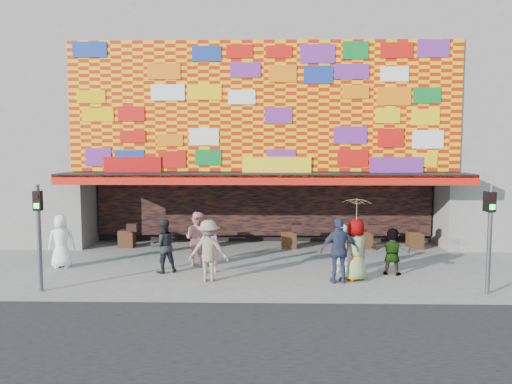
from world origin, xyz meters
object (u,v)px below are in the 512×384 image
ped_d (208,251)px  ped_i (197,239)px  ped_b (210,248)px  ped_e (339,251)px  signal_right (490,227)px  ped_f (392,251)px  ped_c (163,246)px  ped_h (343,248)px  ped_a (61,241)px  ped_g (356,250)px  parasol (357,211)px  signal_left (39,225)px

ped_d → ped_i: 2.04m
ped_b → ped_e: ped_e is taller
signal_right → ped_f: 3.14m
ped_c → ped_d: ped_d is taller
ped_i → ped_b: bearing=141.8°
ped_f → ped_h: size_ratio=0.95×
ped_a → ped_e: (9.02, -1.68, 0.08)m
ped_g → ped_h: size_ratio=1.17×
signal_right → ped_b: signal_right is taller
ped_c → ped_h: bearing=154.7°
ped_c → ped_h: (5.75, 0.07, -0.08)m
signal_right → ped_f: signal_right is taller
ped_e → ped_f: (1.82, 1.01, -0.22)m
ped_g → parasol: size_ratio=1.05×
ped_b → ped_c: size_ratio=0.94×
signal_right → ped_b: 8.25m
ped_d → ped_g: bearing=178.6°
ped_e → ped_g: 0.61m
ped_d → parasol: 4.60m
ped_a → ped_d: bearing=148.5°
ped_a → ped_i: bearing=170.3°
ped_b → ped_e: size_ratio=0.84×
signal_left → ped_i: signal_left is taller
ped_e → ped_f: size_ratio=1.30×
signal_right → ped_c: bearing=167.1°
ped_b → ped_g: (4.51, -0.83, 0.12)m
ped_a → parasol: 9.74m
ped_h → signal_right: bearing=172.6°
ped_d → ped_e: 3.90m
ped_c → ped_i: ped_i is taller
ped_f → parasol: (-1.28, -0.73, 1.36)m
ped_b → parasol: (4.51, -0.83, 1.30)m
ped_a → ped_e: size_ratio=0.92×
ped_c → ped_i: 1.35m
ped_c → ped_f: 7.29m
ped_b → ped_f: 5.79m
signal_left → ped_a: (-0.54, 2.73, -0.97)m
ped_a → ped_c: (3.55, -0.58, -0.02)m
ped_c → ped_g: size_ratio=0.93×
ped_f → ped_g: bearing=49.0°
ped_g → ped_e: bearing=-6.0°
ped_a → ped_g: (9.56, -1.40, 0.04)m
ped_b → ped_i: bearing=-74.8°
ped_d → ped_g: ped_g is taller
signal_right → parasol: bearing=158.5°
ped_e → parasol: bearing=-159.7°
ped_b → ped_f: bearing=164.2°
ped_b → ped_e: 4.13m
ped_a → ped_h: ped_a is taller
ped_b → ped_g: ped_g is taller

